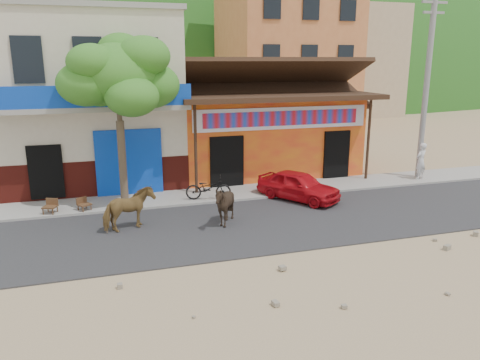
# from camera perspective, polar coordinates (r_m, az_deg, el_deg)

# --- Properties ---
(ground) EXTENTS (120.00, 120.00, 0.00)m
(ground) POSITION_cam_1_polar(r_m,az_deg,el_deg) (13.37, 8.15, -8.59)
(ground) COLOR #9E825B
(ground) RESTS_ON ground
(road) EXTENTS (60.00, 5.00, 0.04)m
(road) POSITION_cam_1_polar(r_m,az_deg,el_deg) (15.51, 4.25, -5.10)
(road) COLOR #28282B
(road) RESTS_ON ground
(sidewalk) EXTENTS (60.00, 2.00, 0.12)m
(sidewalk) POSITION_cam_1_polar(r_m,az_deg,el_deg) (18.64, 0.38, -1.55)
(sidewalk) COLOR gray
(sidewalk) RESTS_ON ground
(dance_club) EXTENTS (8.00, 6.00, 3.60)m
(dance_club) POSITION_cam_1_polar(r_m,az_deg,el_deg) (22.60, 2.21, 5.80)
(dance_club) COLOR orange
(dance_club) RESTS_ON ground
(cafe_building) EXTENTS (7.00, 6.00, 7.00)m
(cafe_building) POSITION_cam_1_polar(r_m,az_deg,el_deg) (21.17, -17.56, 9.19)
(cafe_building) COLOR beige
(cafe_building) RESTS_ON ground
(apartment_front) EXTENTS (9.00, 9.00, 12.00)m
(apartment_front) POSITION_cam_1_polar(r_m,az_deg,el_deg) (37.93, 5.46, 15.61)
(apartment_front) COLOR #CC723F
(apartment_front) RESTS_ON ground
(apartment_rear) EXTENTS (8.00, 8.00, 10.00)m
(apartment_rear) POSITION_cam_1_polar(r_m,az_deg,el_deg) (47.27, 13.01, 13.87)
(apartment_rear) COLOR tan
(apartment_rear) RESTS_ON ground
(hillside) EXTENTS (100.00, 40.00, 24.00)m
(hillside) POSITION_cam_1_polar(r_m,az_deg,el_deg) (81.56, -13.92, 18.86)
(hillside) COLOR #194C14
(hillside) RESTS_ON ground
(tree) EXTENTS (3.00, 3.00, 6.00)m
(tree) POSITION_cam_1_polar(r_m,az_deg,el_deg) (17.04, -14.44, 6.99)
(tree) COLOR #2D721E
(tree) RESTS_ON sidewalk
(utility_pole) EXTENTS (0.24, 0.24, 8.00)m
(utility_pole) POSITION_cam_1_polar(r_m,az_deg,el_deg) (21.84, 21.78, 10.62)
(utility_pole) COLOR gray
(utility_pole) RESTS_ON sidewalk
(cow_tan) EXTENTS (1.74, 1.30, 1.34)m
(cow_tan) POSITION_cam_1_polar(r_m,az_deg,el_deg) (14.90, -13.41, -3.50)
(cow_tan) COLOR olive
(cow_tan) RESTS_ON road
(cow_dark) EXTENTS (1.48, 1.39, 1.35)m
(cow_dark) POSITION_cam_1_polar(r_m,az_deg,el_deg) (14.91, -1.91, -3.07)
(cow_dark) COLOR black
(cow_dark) RESTS_ON road
(red_car) EXTENTS (2.88, 3.41, 1.10)m
(red_car) POSITION_cam_1_polar(r_m,az_deg,el_deg) (17.79, 7.12, -0.67)
(red_car) COLOR red
(red_car) RESTS_ON road
(scooter) EXTENTS (1.78, 0.96, 0.89)m
(scooter) POSITION_cam_1_polar(r_m,az_deg,el_deg) (17.47, -3.87, -0.96)
(scooter) COLOR black
(scooter) RESTS_ON sidewalk
(pedestrian) EXTENTS (0.68, 0.57, 1.60)m
(pedestrian) POSITION_cam_1_polar(r_m,az_deg,el_deg) (21.83, 21.17, 2.16)
(pedestrian) COLOR silver
(pedestrian) RESTS_ON sidewalk
(cafe_chair_left) EXTENTS (0.55, 0.55, 0.91)m
(cafe_chair_left) POSITION_cam_1_polar(r_m,az_deg,el_deg) (17.13, -22.23, -2.32)
(cafe_chair_left) COLOR #4C3219
(cafe_chair_left) RESTS_ON sidewalk
(cafe_chair_right) EXTENTS (0.53, 0.53, 0.83)m
(cafe_chair_right) POSITION_cam_1_polar(r_m,az_deg,el_deg) (17.06, -18.50, -2.19)
(cafe_chair_right) COLOR #4A3318
(cafe_chair_right) RESTS_ON sidewalk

